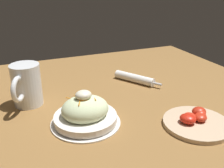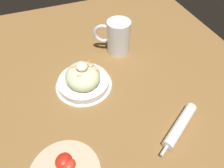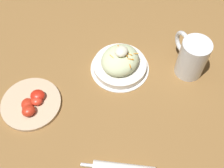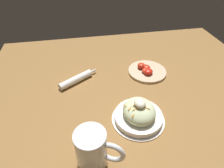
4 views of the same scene
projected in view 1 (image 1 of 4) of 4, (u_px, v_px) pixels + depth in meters
name	position (u px, v px, depth m)	size (l,w,h in m)	color
ground_plane	(110.00, 123.00, 0.77)	(1.43, 1.43, 0.00)	olive
salad_plate	(85.00, 113.00, 0.76)	(0.21, 0.21, 0.11)	white
beer_mug	(27.00, 87.00, 0.86)	(0.10, 0.15, 0.14)	white
napkin_roll	(135.00, 78.00, 1.06)	(0.13, 0.19, 0.03)	white
tomato_plate	(196.00, 121.00, 0.76)	(0.20, 0.20, 0.04)	#D1B28E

